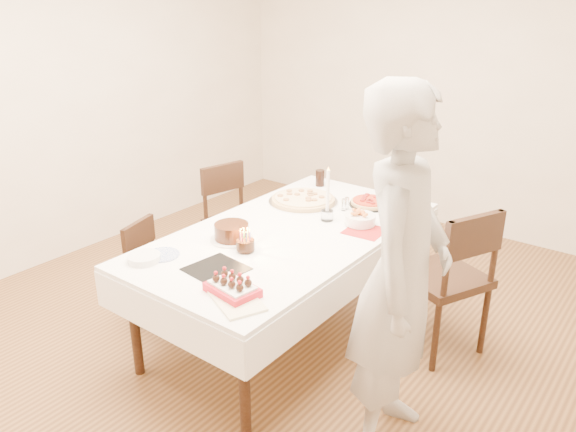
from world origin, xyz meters
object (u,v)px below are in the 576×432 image
Objects in this scene: pizza_pepperoni at (370,203)px; strawberry_box at (232,288)px; birthday_cake at (245,240)px; layer_cake at (232,232)px; dining_table at (288,282)px; chair_left_savory at (237,224)px; pasta_bowl at (360,219)px; pizza_white at (303,199)px; chair_left_dessert at (162,275)px; person at (401,277)px; chair_right_savory at (442,277)px; taper_candle at (328,194)px; cola_glass at (320,178)px.

pizza_pepperoni is 1.56m from strawberry_box.
birthday_cake reaches higher than pizza_pepperoni.
dining_table is at bearing 59.04° from layer_cake.
chair_left_savory is 4.54× the size of pasta_bowl.
chair_left_dessert is at bearing -117.23° from pizza_white.
birthday_cake reaches higher than pasta_bowl.
pizza_pepperoni is (0.18, 0.74, 0.40)m from dining_table.
pizza_pepperoni is 2.35× the size of birthday_cake.
chair_left_savory reaches higher than pizza_white.
dining_table is at bearing 52.67° from person.
pizza_white is (-1.26, 0.95, -0.16)m from person.
birthday_cake reaches higher than chair_left_dessert.
pizza_pepperoni is 1.13m from layer_cake.
chair_right_savory is 1.16m from pizza_white.
person is 3.65× the size of pizza_white.
pasta_bowl is at bearing 26.90° from person.
chair_left_savory is at bearing 51.60° from person.
chair_left_savory is 0.49× the size of person.
person reaches higher than taper_candle.
chair_right_savory is 3.40× the size of pizza_pepperoni.
layer_cake is (-1.22, 0.13, -0.13)m from person.
chair_left_dessert is 1.27m from taper_candle.
cola_glass is at bearing 164.96° from pizza_pepperoni.
pasta_bowl is (-0.57, -0.08, 0.28)m from chair_right_savory.
pizza_white is 1.72× the size of pizza_pepperoni.
chair_left_dessert is 1.47m from cola_glass.
person is (1.02, -0.45, 0.56)m from dining_table.
chair_right_savory is 1.98× the size of pizza_white.
dining_table is 0.96m from strawberry_box.
dining_table is 1.05m from cola_glass.
pizza_white is 1.35× the size of taper_candle.
strawberry_box is at bearing -92.46° from pasta_bowl.
layer_cake reaches higher than pasta_bowl.
chair_right_savory is 0.92m from taper_candle.
birthday_cake is (-0.11, -0.71, -0.12)m from taper_candle.
layer_cake is at bearing 133.06° from strawberry_box.
pasta_bowl is at bearing -147.20° from chair_right_savory.
pasta_bowl reaches higher than dining_table.
layer_cake is (0.16, -1.21, -0.01)m from cola_glass.
cola_glass is at bearing 104.81° from birthday_cake.
chair_left_dessert is 0.70m from layer_cake.
chair_left_dessert is 2.57× the size of pizza_pepperoni.
strawberry_box is (0.29, -0.42, -0.04)m from birthday_cake.
cola_glass is at bearing -120.95° from chair_left_dessert.
dining_table is at bearing 167.50° from chair_left_savory.
person reaches higher than pizza_pepperoni.
taper_candle reaches higher than pasta_bowl.
pizza_white is 0.42m from taper_candle.
chair_left_dessert is (-1.63, -0.92, -0.12)m from chair_right_savory.
cola_glass is (0.38, 1.35, 0.43)m from chair_left_dessert.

